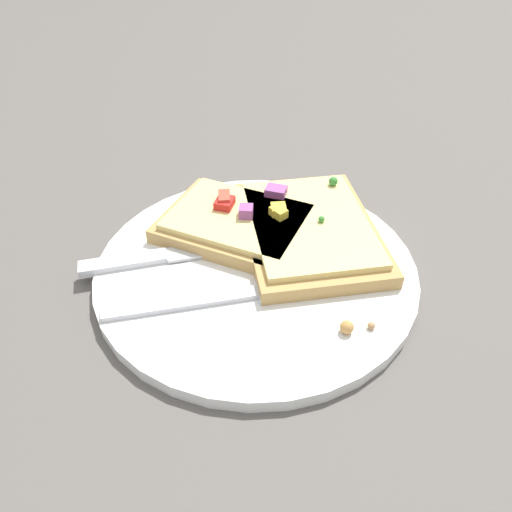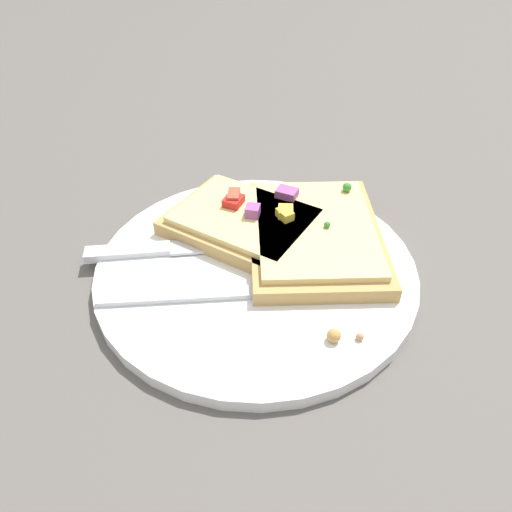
% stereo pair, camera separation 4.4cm
% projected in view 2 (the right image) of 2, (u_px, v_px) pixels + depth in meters
% --- Properties ---
extents(ground_plane, '(4.00, 4.00, 0.00)m').
position_uv_depth(ground_plane, '(256.00, 274.00, 0.46)').
color(ground_plane, '#56514C').
extents(plate, '(0.29, 0.29, 0.01)m').
position_uv_depth(plate, '(256.00, 269.00, 0.45)').
color(plate, white).
rests_on(plate, ground).
extents(fork, '(0.11, 0.19, 0.01)m').
position_uv_depth(fork, '(235.00, 293.00, 0.42)').
color(fork, silver).
rests_on(fork, plate).
extents(knife, '(0.11, 0.19, 0.01)m').
position_uv_depth(knife, '(179.00, 248.00, 0.46)').
color(knife, silver).
rests_on(knife, plate).
extents(pizza_slice_main, '(0.20, 0.18, 0.03)m').
position_uv_depth(pizza_slice_main, '(315.00, 233.00, 0.47)').
color(pizza_slice_main, tan).
rests_on(pizza_slice_main, plate).
extents(pizza_slice_corner, '(0.13, 0.16, 0.03)m').
position_uv_depth(pizza_slice_corner, '(244.00, 222.00, 0.48)').
color(pizza_slice_corner, tan).
rests_on(pizza_slice_corner, plate).
extents(crumb_scatter, '(0.13, 0.14, 0.01)m').
position_uv_depth(crumb_scatter, '(290.00, 275.00, 0.43)').
color(crumb_scatter, tan).
rests_on(crumb_scatter, plate).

